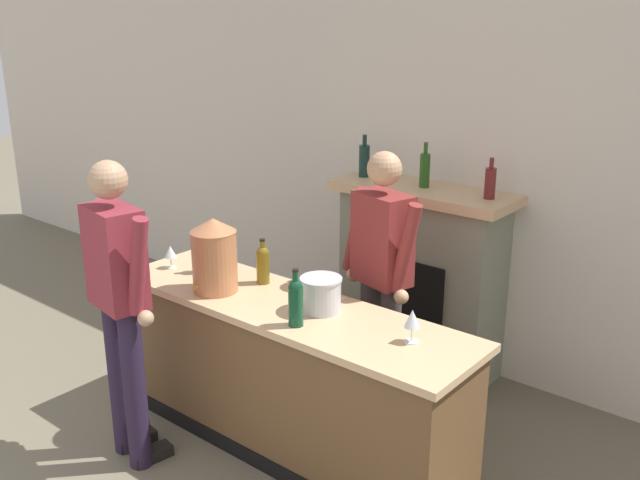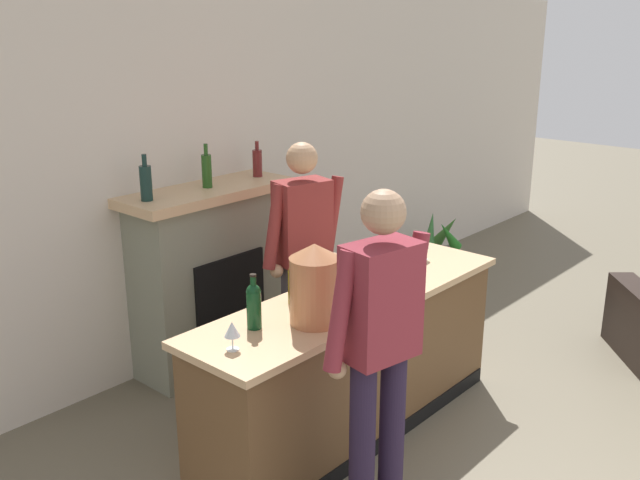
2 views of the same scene
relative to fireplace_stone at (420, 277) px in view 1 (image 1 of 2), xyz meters
The scene contains 12 objects.
wall_back_panel 0.74m from the fireplace_stone, 123.62° to the left, with size 12.00×0.07×2.75m.
bar_counter 1.42m from the fireplace_stone, 91.62° to the right, with size 2.36×0.64×0.94m.
fireplace_stone is the anchor object (origin of this frame).
person_customer 2.21m from the fireplace_stone, 108.10° to the right, with size 0.65×0.35×1.81m.
person_bartender 0.85m from the fireplace_stone, 76.75° to the right, with size 0.64×0.37×1.77m.
copper_dispenser 1.67m from the fireplace_stone, 108.79° to the right, with size 0.28×0.31×0.46m.
ice_bucket_steel 1.39m from the fireplace_stone, 82.99° to the right, with size 0.24×0.24×0.20m.
wine_bottle_merlot_tall 1.58m from the fireplace_stone, 120.67° to the right, with size 0.08×0.08×0.31m.
wine_bottle_rose_blush 1.64m from the fireplace_stone, 83.28° to the right, with size 0.08×0.08×0.32m.
wine_bottle_cabernet_heavy 1.35m from the fireplace_stone, 107.13° to the right, with size 0.08×0.08×0.29m.
wine_glass_by_dispenser 1.60m from the fireplace_stone, 60.22° to the right, with size 0.08×0.08×0.18m.
wine_glass_near_bucket 1.80m from the fireplace_stone, 125.95° to the right, with size 0.08×0.08×0.15m.
Camera 1 is at (2.69, 0.01, 2.56)m, focal length 40.00 mm.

